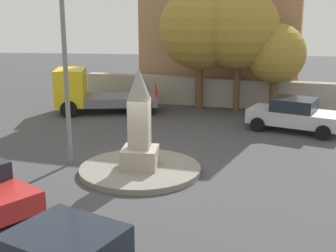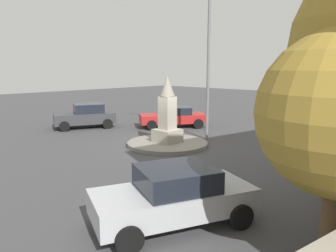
{
  "view_description": "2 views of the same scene",
  "coord_description": "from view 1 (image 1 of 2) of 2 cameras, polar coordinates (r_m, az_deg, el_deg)",
  "views": [
    {
      "loc": [
        -14.37,
        -2.54,
        5.38
      ],
      "look_at": [
        -0.04,
        -0.95,
        1.65
      ],
      "focal_mm": 48.93,
      "sensor_mm": 36.0,
      "label": 1
    },
    {
      "loc": [
        11.36,
        -11.7,
        3.94
      ],
      "look_at": [
        0.93,
        -0.92,
        1.25
      ],
      "focal_mm": 35.04,
      "sensor_mm": 36.0,
      "label": 2
    }
  ],
  "objects": [
    {
      "name": "ground_plane",
      "position": [
        15.55,
        -3.48,
        -5.76
      ],
      "size": [
        80.0,
        80.0,
        0.0
      ],
      "primitive_type": "plane",
      "color": "#424244"
    },
    {
      "name": "traffic_island",
      "position": [
        15.52,
        -3.49,
        -5.42
      ],
      "size": [
        4.09,
        4.09,
        0.19
      ],
      "primitive_type": "cylinder",
      "color": "gray",
      "rests_on": "ground"
    },
    {
      "name": "monument",
      "position": [
        15.08,
        -3.57,
        -0.18
      ],
      "size": [
        1.16,
        1.16,
        3.34
      ],
      "color": "#9E9687",
      "rests_on": "traffic_island"
    },
    {
      "name": "streetlamp",
      "position": [
        15.77,
        -13.04,
        13.79
      ],
      "size": [
        2.96,
        0.28,
        8.91
      ],
      "color": "slate",
      "rests_on": "ground"
    },
    {
      "name": "car_silver_waiting",
      "position": [
        21.21,
        15.52,
        1.39
      ],
      "size": [
        3.21,
        4.42,
        1.49
      ],
      "color": "#B7BABF",
      "rests_on": "ground"
    },
    {
      "name": "truck_yellow_approaching",
      "position": [
        24.46,
        -9.43,
        4.09
      ],
      "size": [
        3.22,
        5.53,
        2.31
      ],
      "color": "yellow",
      "rests_on": "ground"
    },
    {
      "name": "stone_boundary_wall",
      "position": [
        26.01,
        5.13,
        4.27
      ],
      "size": [
        3.32,
        14.62,
        1.57
      ],
      "primitive_type": "cube",
      "rotation": [
        0.0,
        0.0,
        7.67
      ],
      "color": "#9E9687",
      "rests_on": "ground"
    },
    {
      "name": "corner_building",
      "position": [
        30.54,
        7.3,
        14.44
      ],
      "size": [
        8.64,
        10.6,
        10.8
      ],
      "primitive_type": "cube",
      "rotation": [
        0.0,
        0.0,
        7.67
      ],
      "color": "#A87A56",
      "rests_on": "ground"
    },
    {
      "name": "tree_near_wall",
      "position": [
        24.24,
        13.28,
        8.73
      ],
      "size": [
        3.06,
        3.06,
        4.66
      ],
      "color": "brown",
      "rests_on": "ground"
    },
    {
      "name": "tree_mid_cluster",
      "position": [
        24.35,
        8.82,
        11.85
      ],
      "size": [
        4.22,
        4.22,
        6.44
      ],
      "color": "brown",
      "rests_on": "ground"
    },
    {
      "name": "tree_far_corner",
      "position": [
        24.72,
        4.01,
        11.98
      ],
      "size": [
        4.37,
        4.37,
        6.51
      ],
      "color": "brown",
      "rests_on": "ground"
    }
  ]
}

